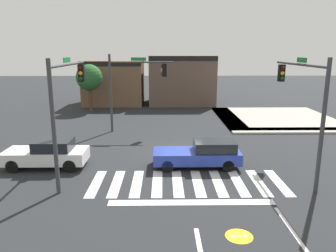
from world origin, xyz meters
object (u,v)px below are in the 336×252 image
car_blue (201,154)px  traffic_signal_southwest (67,93)px  traffic_signal_northwest (134,80)px  roadside_tree (89,78)px  traffic_signal_southeast (302,93)px  car_white (48,154)px

car_blue → traffic_signal_southwest: bearing=8.4°
traffic_signal_northwest → roadside_tree: bearing=121.4°
traffic_signal_southwest → roadside_tree: traffic_signal_southwest is taller
traffic_signal_northwest → roadside_tree: 10.00m
traffic_signal_northwest → traffic_signal_southwest: bearing=-105.4°
traffic_signal_southeast → traffic_signal_southwest: 11.24m
roadside_tree → traffic_signal_southeast: bearing=-50.8°
traffic_signal_northwest → car_white: 9.24m
car_blue → roadside_tree: (-9.36, 16.28, 2.65)m
traffic_signal_northwest → car_blue: (4.16, -7.76, -3.20)m
traffic_signal_southwest → car_white: 3.79m
traffic_signal_southwest → traffic_signal_northwest: bearing=-15.4°
traffic_signal_southeast → car_blue: (-4.67, 0.96, -3.36)m
car_blue → car_white: car_white is taller
traffic_signal_southeast → traffic_signal_northwest: 12.41m
traffic_signal_southwest → roadside_tree: bearing=9.2°
traffic_signal_southeast → traffic_signal_southwest: (-11.24, -0.01, -0.01)m
car_blue → car_white: size_ratio=1.08×
traffic_signal_southwest → roadside_tree: (-2.80, 17.25, -0.70)m
car_white → roadside_tree: bearing=-85.6°
traffic_signal_southeast → car_white: size_ratio=1.43×
traffic_signal_southwest → car_white: size_ratio=1.37×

